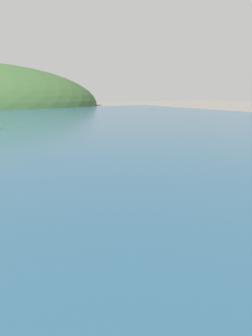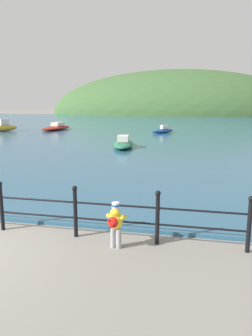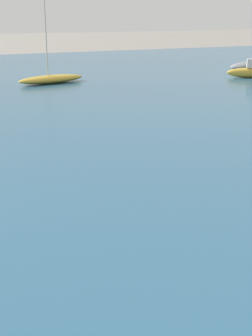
{
  "view_description": "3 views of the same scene",
  "coord_description": "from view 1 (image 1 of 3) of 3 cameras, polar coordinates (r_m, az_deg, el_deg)",
  "views": [
    {
      "loc": [
        1.71,
        1.7,
        2.88
      ],
      "look_at": [
        4.69,
        7.26,
        1.1
      ],
      "focal_mm": 28.0,
      "sensor_mm": 36.0,
      "label": 1
    },
    {
      "loc": [
        4.92,
        -5.16,
        3.08
      ],
      "look_at": [
        2.68,
        5.11,
        0.9
      ],
      "focal_mm": 35.0,
      "sensor_mm": 36.0,
      "label": 2
    },
    {
      "loc": [
        10.98,
        2.16,
        4.09
      ],
      "look_at": [
        2.21,
        6.5,
        0.87
      ],
      "focal_mm": 50.0,
      "sensor_mm": 36.0,
      "label": 3
    }
  ],
  "objects": []
}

